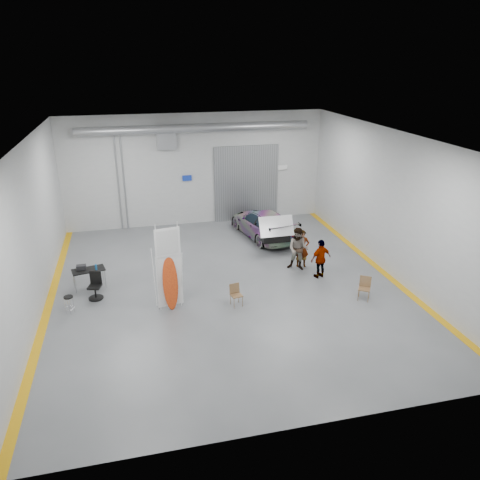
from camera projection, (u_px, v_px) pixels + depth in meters
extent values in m
plane|color=#585B5F|center=(227.00, 286.00, 19.01)|extent=(16.00, 16.00, 0.00)
cube|color=#AFB1B3|center=(31.00, 231.00, 16.39)|extent=(0.02, 16.00, 6.00)
cube|color=#AFB1B3|center=(391.00, 204.00, 19.41)|extent=(0.02, 16.00, 6.00)
cube|color=#AFB1B3|center=(196.00, 170.00, 25.13)|extent=(14.00, 0.02, 6.00)
cube|color=#AFB1B3|center=(298.00, 326.00, 10.67)|extent=(14.00, 0.02, 6.00)
cube|color=white|center=(225.00, 137.00, 16.79)|extent=(14.00, 16.00, 0.02)
cube|color=#909398|center=(246.00, 183.00, 25.99)|extent=(3.60, 0.12, 4.20)
cube|color=gray|center=(166.00, 137.00, 24.07)|extent=(1.00, 0.50, 1.20)
cylinder|color=gray|center=(196.00, 128.00, 23.74)|extent=(11.90, 0.44, 0.44)
cube|color=#1431A9|center=(187.00, 178.00, 25.10)|extent=(0.50, 0.04, 0.30)
cube|color=white|center=(281.00, 167.00, 26.13)|extent=(0.70, 0.04, 0.25)
cylinder|color=gray|center=(124.00, 184.00, 24.42)|extent=(0.08, 0.08, 5.00)
cylinder|color=gray|center=(118.00, 184.00, 24.36)|extent=(0.08, 0.08, 5.00)
cube|color=#D8980C|center=(49.00, 306.00, 17.52)|extent=(0.30, 16.00, 0.01)
cube|color=#D8980C|center=(380.00, 270.00, 20.48)|extent=(0.30, 16.00, 0.01)
imported|color=white|center=(263.00, 224.00, 24.00)|extent=(2.81, 5.09, 1.39)
imported|color=brown|center=(302.00, 249.00, 20.52)|extent=(0.67, 0.49, 1.69)
imported|color=slate|center=(298.00, 249.00, 20.20)|extent=(1.16, 1.09, 1.90)
imported|color=#9A6833|center=(321.00, 259.00, 19.49)|extent=(1.06, 0.66, 1.70)
cube|color=white|center=(169.00, 281.00, 16.98)|extent=(0.94, 0.20, 2.02)
ellipsoid|color=#FD5E16|center=(169.00, 283.00, 16.92)|extent=(0.60, 0.36, 2.13)
cube|color=white|center=(166.00, 243.00, 16.40)|extent=(0.91, 0.20, 1.06)
cylinder|color=white|center=(157.00, 268.00, 16.69)|extent=(0.03, 0.03, 3.36)
cylinder|color=white|center=(179.00, 266.00, 16.86)|extent=(0.03, 0.03, 3.36)
cube|color=brown|center=(236.00, 295.00, 17.40)|extent=(0.47, 0.45, 0.04)
cube|color=brown|center=(235.00, 288.00, 17.49)|extent=(0.41, 0.16, 0.38)
cube|color=brown|center=(364.00, 289.00, 17.81)|extent=(0.59, 0.58, 0.04)
cube|color=brown|center=(362.00, 281.00, 17.90)|extent=(0.41, 0.31, 0.41)
cylinder|color=black|center=(68.00, 297.00, 16.81)|extent=(0.33, 0.33, 0.05)
torus|color=silver|center=(70.00, 308.00, 16.97)|extent=(0.35, 0.35, 0.02)
cylinder|color=gray|center=(74.00, 283.00, 18.43)|extent=(0.03, 0.03, 0.76)
cylinder|color=gray|center=(104.00, 280.00, 18.68)|extent=(0.03, 0.03, 0.76)
cylinder|color=gray|center=(75.00, 278.00, 18.91)|extent=(0.03, 0.03, 0.76)
cylinder|color=gray|center=(105.00, 275.00, 19.16)|extent=(0.03, 0.03, 0.76)
cube|color=black|center=(88.00, 270.00, 18.65)|extent=(1.37, 0.89, 0.04)
cylinder|color=#1B62A5|center=(96.00, 267.00, 18.57)|extent=(0.08, 0.08, 0.23)
cube|color=black|center=(81.00, 267.00, 18.60)|extent=(0.37, 0.23, 0.19)
cylinder|color=black|center=(96.00, 298.00, 18.02)|extent=(0.57, 0.57, 0.04)
cylinder|color=black|center=(95.00, 292.00, 17.93)|extent=(0.06, 0.06, 0.49)
cube|color=black|center=(95.00, 287.00, 17.84)|extent=(0.57, 0.57, 0.07)
cube|color=black|center=(94.00, 277.00, 17.93)|extent=(0.45, 0.18, 0.51)
cube|color=silver|center=(276.00, 224.00, 21.78)|extent=(1.63, 0.99, 0.04)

